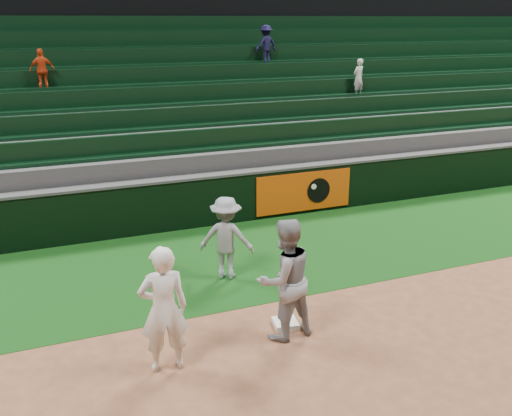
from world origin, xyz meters
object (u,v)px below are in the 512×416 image
(first_base, at_px, (285,323))
(base_coach, at_px, (226,238))
(baserunner, at_px, (285,279))
(first_baseman, at_px, (164,309))

(first_base, height_order, base_coach, base_coach)
(first_base, bearing_deg, baserunner, -119.56)
(baserunner, distance_m, base_coach, 2.36)
(first_baseman, relative_size, base_coach, 1.16)
(baserunner, bearing_deg, first_base, -128.01)
(baserunner, relative_size, base_coach, 1.21)
(first_base, distance_m, first_baseman, 2.30)
(first_base, xyz_separation_m, base_coach, (-0.28, 2.09, 0.77))
(first_baseman, height_order, base_coach, first_baseman)
(base_coach, bearing_deg, baserunner, 123.22)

